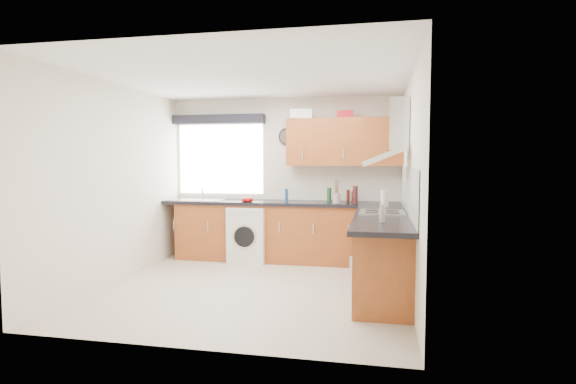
% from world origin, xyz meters
% --- Properties ---
extents(ground_plane, '(3.60, 3.60, 0.00)m').
position_xyz_m(ground_plane, '(0.00, 0.00, 0.00)').
color(ground_plane, beige).
extents(ceiling, '(3.60, 3.60, 0.02)m').
position_xyz_m(ceiling, '(0.00, 0.00, 2.50)').
color(ceiling, white).
rests_on(ceiling, wall_back).
extents(wall_back, '(3.60, 0.02, 2.50)m').
position_xyz_m(wall_back, '(0.00, 1.80, 1.25)').
color(wall_back, silver).
rests_on(wall_back, ground_plane).
extents(wall_front, '(3.60, 0.02, 2.50)m').
position_xyz_m(wall_front, '(0.00, -1.80, 1.25)').
color(wall_front, silver).
rests_on(wall_front, ground_plane).
extents(wall_left, '(0.02, 3.60, 2.50)m').
position_xyz_m(wall_left, '(-1.80, 0.00, 1.25)').
color(wall_left, silver).
rests_on(wall_left, ground_plane).
extents(wall_right, '(0.02, 3.60, 2.50)m').
position_xyz_m(wall_right, '(1.80, 0.00, 1.25)').
color(wall_right, silver).
rests_on(wall_right, ground_plane).
extents(window, '(1.40, 0.02, 1.10)m').
position_xyz_m(window, '(-1.05, 1.79, 1.55)').
color(window, silver).
rests_on(window, wall_back).
extents(window_blind, '(1.50, 0.18, 0.14)m').
position_xyz_m(window_blind, '(-1.05, 1.70, 2.18)').
color(window_blind, black).
rests_on(window_blind, wall_back).
extents(splashback, '(0.01, 3.00, 0.54)m').
position_xyz_m(splashback, '(1.79, 0.30, 1.18)').
color(splashback, white).
rests_on(splashback, wall_right).
extents(base_cab_back, '(3.00, 0.58, 0.86)m').
position_xyz_m(base_cab_back, '(-0.10, 1.51, 0.43)').
color(base_cab_back, brown).
rests_on(base_cab_back, ground_plane).
extents(base_cab_corner, '(0.60, 0.60, 0.86)m').
position_xyz_m(base_cab_corner, '(1.50, 1.50, 0.43)').
color(base_cab_corner, brown).
rests_on(base_cab_corner, ground_plane).
extents(base_cab_right, '(0.58, 2.10, 0.86)m').
position_xyz_m(base_cab_right, '(1.51, 0.15, 0.43)').
color(base_cab_right, brown).
rests_on(base_cab_right, ground_plane).
extents(worktop_back, '(3.60, 0.62, 0.05)m').
position_xyz_m(worktop_back, '(0.00, 1.50, 0.89)').
color(worktop_back, black).
rests_on(worktop_back, base_cab_back).
extents(worktop_right, '(0.62, 2.42, 0.05)m').
position_xyz_m(worktop_right, '(1.50, 0.00, 0.89)').
color(worktop_right, black).
rests_on(worktop_right, base_cab_right).
extents(sink, '(0.84, 0.46, 0.10)m').
position_xyz_m(sink, '(-1.33, 1.50, 0.95)').
color(sink, silver).
rests_on(sink, worktop_back).
extents(oven, '(0.56, 0.58, 0.85)m').
position_xyz_m(oven, '(1.50, 0.30, 0.42)').
color(oven, black).
rests_on(oven, ground_plane).
extents(hob_plate, '(0.52, 0.52, 0.01)m').
position_xyz_m(hob_plate, '(1.50, 0.30, 0.92)').
color(hob_plate, silver).
rests_on(hob_plate, worktop_right).
extents(extractor_hood, '(0.52, 0.78, 0.66)m').
position_xyz_m(extractor_hood, '(1.60, 0.30, 1.77)').
color(extractor_hood, silver).
rests_on(extractor_hood, wall_right).
extents(upper_cabinets, '(1.70, 0.35, 0.70)m').
position_xyz_m(upper_cabinets, '(0.95, 1.62, 1.80)').
color(upper_cabinets, brown).
rests_on(upper_cabinets, wall_back).
extents(washing_machine, '(0.57, 0.55, 0.83)m').
position_xyz_m(washing_machine, '(-0.46, 1.40, 0.42)').
color(washing_machine, silver).
rests_on(washing_machine, ground_plane).
extents(wall_clock, '(0.27, 0.04, 0.27)m').
position_xyz_m(wall_clock, '(0.05, 1.76, 1.90)').
color(wall_clock, black).
rests_on(wall_clock, wall_back).
extents(casserole, '(0.36, 0.29, 0.13)m').
position_xyz_m(casserole, '(0.30, 1.56, 2.22)').
color(casserole, silver).
rests_on(casserole, upper_cabinets).
extents(storage_box, '(0.25, 0.22, 0.11)m').
position_xyz_m(storage_box, '(0.96, 1.59, 2.20)').
color(storage_box, '#AB161E').
rests_on(storage_box, upper_cabinets).
extents(utensil_pot, '(0.12, 0.12, 0.14)m').
position_xyz_m(utensil_pot, '(0.86, 1.35, 0.98)').
color(utensil_pot, gray).
rests_on(utensil_pot, worktop_back).
extents(kitchen_roll, '(0.12, 0.12, 0.22)m').
position_xyz_m(kitchen_roll, '(1.54, 0.94, 1.02)').
color(kitchen_roll, silver).
rests_on(kitchen_roll, worktop_right).
extents(tomato_cluster, '(0.18, 0.18, 0.07)m').
position_xyz_m(tomato_cluster, '(-0.46, 1.30, 0.95)').
color(tomato_cluster, '#AD0E0A').
rests_on(tomato_cluster, worktop_back).
extents(jar_0, '(0.05, 0.05, 0.18)m').
position_xyz_m(jar_0, '(1.01, 1.63, 1.00)').
color(jar_0, '#501610').
rests_on(jar_0, worktop_back).
extents(jar_1, '(0.06, 0.06, 0.21)m').
position_xyz_m(jar_1, '(0.73, 1.57, 1.02)').
color(jar_1, '#143A1A').
rests_on(jar_1, worktop_back).
extents(jar_2, '(0.05, 0.05, 0.20)m').
position_xyz_m(jar_2, '(0.11, 1.45, 1.01)').
color(jar_2, navy).
rests_on(jar_2, worktop_back).
extents(jar_3, '(0.07, 0.07, 0.16)m').
position_xyz_m(jar_3, '(1.09, 1.68, 0.99)').
color(jar_3, '#3E1916').
rests_on(jar_3, worktop_back).
extents(jar_4, '(0.04, 0.04, 0.17)m').
position_xyz_m(jar_4, '(1.01, 1.65, 0.99)').
color(jar_4, olive).
rests_on(jar_4, worktop_back).
extents(jar_5, '(0.07, 0.07, 0.26)m').
position_xyz_m(jar_5, '(1.13, 1.37, 1.04)').
color(jar_5, '#3F1716').
rests_on(jar_5, worktop_back).
extents(jar_6, '(0.07, 0.07, 0.13)m').
position_xyz_m(jar_6, '(1.12, 1.47, 0.98)').
color(jar_6, '#392920').
rests_on(jar_6, worktop_back).
extents(bottle_0, '(0.05, 0.05, 0.18)m').
position_xyz_m(bottle_0, '(1.50, -0.55, 1.00)').
color(bottle_0, gray).
rests_on(bottle_0, worktop_right).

